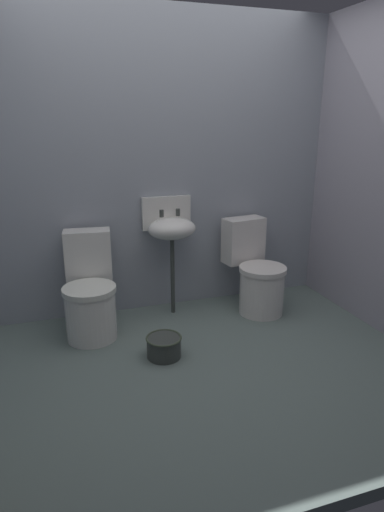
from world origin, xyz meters
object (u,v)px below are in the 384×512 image
(toilet_left, at_px, (90,295))
(toilet_right, at_px, (256,275))
(sink, at_px, (171,227))
(bucket, at_px, (164,346))

(toilet_left, bearing_deg, toilet_right, -173.13)
(sink, distance_m, bucket, 1.02)
(sink, xyz_separation_m, bucket, (-0.27, -0.72, -0.67))
(toilet_left, xyz_separation_m, bucket, (0.44, -0.53, -0.24))
(toilet_left, bearing_deg, bucket, 136.55)
(toilet_right, height_order, bucket, toilet_right)
(toilet_right, bearing_deg, sink, -24.29)
(toilet_left, distance_m, bucket, 0.73)
(sink, relative_size, bucket, 3.84)
(bucket, bearing_deg, sink, 69.64)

